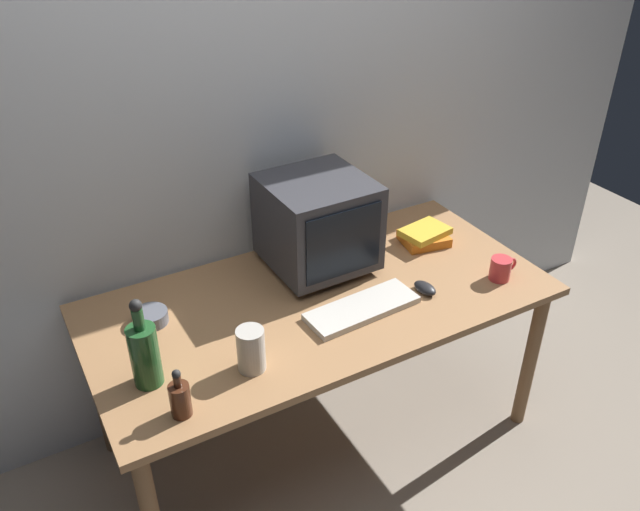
% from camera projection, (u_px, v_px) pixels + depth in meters
% --- Properties ---
extents(ground_plane, '(6.00, 6.00, 0.00)m').
position_uv_depth(ground_plane, '(320.00, 432.00, 2.77)').
color(ground_plane, gray).
extents(back_wall, '(4.00, 0.08, 2.50)m').
position_uv_depth(back_wall, '(259.00, 119.00, 2.46)').
color(back_wall, silver).
rests_on(back_wall, ground).
extents(desk, '(1.71, 0.83, 0.72)m').
position_uv_depth(desk, '(320.00, 313.00, 2.43)').
color(desk, '#9E7047').
rests_on(desk, ground).
extents(crt_monitor, '(0.39, 0.39, 0.37)m').
position_uv_depth(crt_monitor, '(317.00, 223.00, 2.47)').
color(crt_monitor, '#333338').
rests_on(crt_monitor, desk).
extents(keyboard, '(0.43, 0.17, 0.02)m').
position_uv_depth(keyboard, '(362.00, 308.00, 2.31)').
color(keyboard, beige).
rests_on(keyboard, desk).
extents(computer_mouse, '(0.07, 0.11, 0.04)m').
position_uv_depth(computer_mouse, '(425.00, 288.00, 2.41)').
color(computer_mouse, black).
rests_on(computer_mouse, desk).
extents(bottle_tall, '(0.09, 0.09, 0.31)m').
position_uv_depth(bottle_tall, '(144.00, 353.00, 1.94)').
color(bottle_tall, '#1E4C23').
rests_on(bottle_tall, desk).
extents(bottle_short, '(0.06, 0.06, 0.17)m').
position_uv_depth(bottle_short, '(180.00, 398.00, 1.86)').
color(bottle_short, '#472314').
rests_on(bottle_short, desk).
extents(book_stack, '(0.21, 0.19, 0.07)m').
position_uv_depth(book_stack, '(424.00, 236.00, 2.70)').
color(book_stack, orange).
rests_on(book_stack, desk).
extents(mug, '(0.12, 0.08, 0.09)m').
position_uv_depth(mug, '(501.00, 269.00, 2.47)').
color(mug, '#CC383D').
rests_on(mug, desk).
extents(cd_spindle, '(0.12, 0.12, 0.04)m').
position_uv_depth(cd_spindle, '(151.00, 317.00, 2.25)').
color(cd_spindle, '#595B66').
rests_on(cd_spindle, desk).
extents(metal_canister, '(0.09, 0.09, 0.15)m').
position_uv_depth(metal_canister, '(251.00, 350.00, 2.02)').
color(metal_canister, '#B7B2A8').
rests_on(metal_canister, desk).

